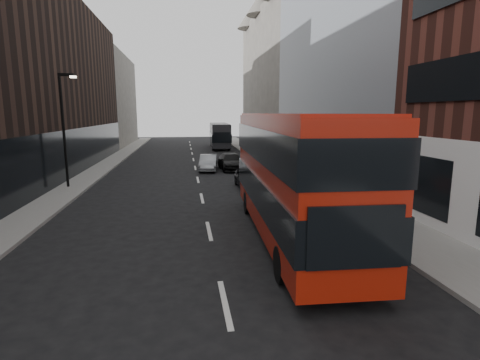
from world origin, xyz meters
name	(u,v)px	position (x,y,z in m)	size (l,w,h in m)	color
ground	(236,353)	(0.00, 0.00, 0.00)	(140.00, 140.00, 0.00)	black
sidewalk_right	(281,167)	(7.50, 25.00, 0.07)	(3.00, 80.00, 0.15)	slate
sidewalk_left	(98,171)	(-8.00, 25.00, 0.07)	(2.00, 80.00, 0.15)	slate
building_modern_block	(349,43)	(11.47, 21.00, 9.90)	(5.03, 22.00, 20.00)	#9BA0A5
building_victorian	(274,76)	(11.38, 44.00, 9.66)	(6.50, 24.00, 21.00)	#635E57
building_left_mid	(65,88)	(-11.50, 30.00, 7.00)	(5.00, 24.00, 14.00)	black
building_left_far	(111,101)	(-11.50, 52.00, 6.50)	(5.00, 20.00, 13.00)	#635E57
street_lamp	(64,123)	(-8.22, 18.00, 4.18)	(1.06, 0.22, 7.00)	black
red_bus	(292,171)	(3.07, 6.66, 2.64)	(3.24, 11.87, 4.75)	#A11809
grey_bus	(220,135)	(3.92, 44.37, 1.80)	(2.85, 10.48, 3.36)	black
car_a	(249,178)	(3.15, 16.60, 0.65)	(1.54, 3.84, 1.31)	black
car_b	(208,163)	(1.05, 24.42, 0.66)	(1.39, 3.98, 1.31)	gray
car_c	(231,162)	(3.01, 24.58, 0.69)	(1.92, 4.73, 1.37)	black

